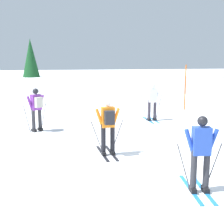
% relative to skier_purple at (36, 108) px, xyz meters
% --- Properties ---
extents(ground_plane, '(120.00, 120.00, 0.00)m').
position_rel_skier_purple_xyz_m(ground_plane, '(3.37, -4.48, -0.96)').
color(ground_plane, white).
extents(far_snow_ridge, '(80.00, 9.06, 1.40)m').
position_rel_skier_purple_xyz_m(far_snow_ridge, '(3.37, 15.12, -0.25)').
color(far_snow_ridge, white).
rests_on(far_snow_ridge, ground).
extents(skier_purple, '(1.18, 1.54, 1.71)m').
position_rel_skier_purple_xyz_m(skier_purple, '(0.00, 0.00, 0.00)').
color(skier_purple, silver).
rests_on(skier_purple, ground).
extents(skier_blue, '(1.00, 1.63, 1.71)m').
position_rel_skier_purple_xyz_m(skier_blue, '(3.87, -6.33, -0.04)').
color(skier_blue, '#237AC6').
rests_on(skier_blue, ground).
extents(skier_white, '(1.00, 1.61, 1.71)m').
position_rel_skier_purple_xyz_m(skier_white, '(5.07, 1.30, -0.04)').
color(skier_white, '#237AC6').
rests_on(skier_white, ground).
extents(skier_orange, '(1.00, 1.62, 1.71)m').
position_rel_skier_purple_xyz_m(skier_orange, '(2.31, -3.43, -0.00)').
color(skier_orange, black).
rests_on(skier_orange, ground).
extents(trail_marker_pole, '(0.06, 0.06, 2.49)m').
position_rel_skier_purple_xyz_m(trail_marker_pole, '(7.71, 3.86, 0.29)').
color(trail_marker_pole, '#C65614').
rests_on(trail_marker_pole, ground).
extents(conifer_far_left, '(1.57, 1.57, 4.21)m').
position_rel_skier_purple_xyz_m(conifer_far_left, '(-1.15, 11.71, 1.49)').
color(conifer_far_left, '#513823').
rests_on(conifer_far_left, ground).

